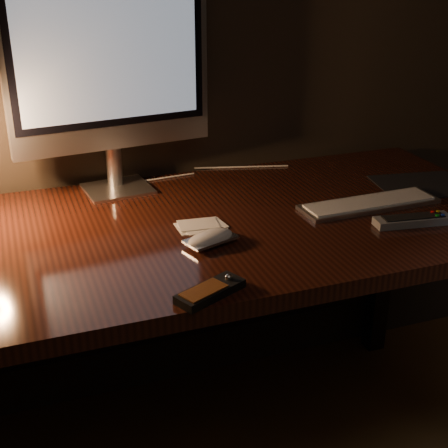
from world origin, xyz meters
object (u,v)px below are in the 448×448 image
object	(u,v)px
keyboard	(369,203)
desk	(200,257)
monitor	(109,69)
media_remote	(210,291)
tv_remote	(413,220)
mouse	(211,240)

from	to	relation	value
keyboard	desk	bearing A→B (deg)	163.75
monitor	media_remote	xyz separation A→B (m)	(0.06, -0.62, -0.32)
keyboard	media_remote	world-z (taller)	media_remote
media_remote	tv_remote	world-z (taller)	media_remote
monitor	media_remote	world-z (taller)	monitor
desk	mouse	bearing A→B (deg)	-100.16
monitor	tv_remote	world-z (taller)	monitor
keyboard	media_remote	distance (m)	0.61
desk	tv_remote	distance (m)	0.54
keyboard	mouse	xyz separation A→B (m)	(-0.46, -0.08, 0.00)
tv_remote	media_remote	bearing A→B (deg)	-156.76
monitor	desk	bearing A→B (deg)	-59.63
monitor	keyboard	xyz separation A→B (m)	(0.59, -0.33, -0.32)
media_remote	keyboard	bearing A→B (deg)	3.60
desk	keyboard	bearing A→B (deg)	-14.79
media_remote	tv_remote	xyz separation A→B (m)	(0.57, 0.15, 0.00)
desk	keyboard	world-z (taller)	keyboard
keyboard	mouse	bearing A→B (deg)	-171.93
mouse	tv_remote	distance (m)	0.50
monitor	mouse	distance (m)	0.53
mouse	tv_remote	size ratio (longest dim) A/B	0.60
media_remote	mouse	bearing A→B (deg)	45.98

